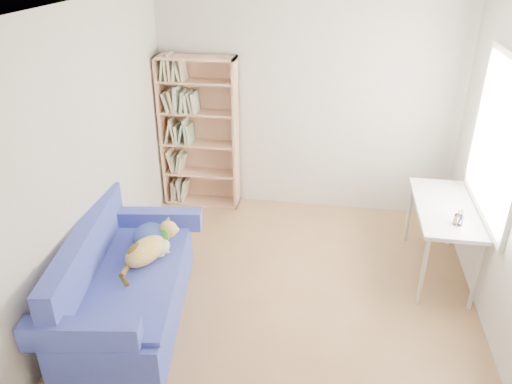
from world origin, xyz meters
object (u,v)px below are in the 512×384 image
sofa (126,285)px  desk (445,213)px  pen_cup (458,219)px  bookshelf (200,139)px

sofa → desk: bearing=13.6°
sofa → pen_cup: pen_cup is taller
sofa → bookshelf: bookshelf is taller
sofa → pen_cup: size_ratio=12.32×
desk → pen_cup: bearing=-83.6°
desk → pen_cup: pen_cup is taller
bookshelf → pen_cup: bookshelf is taller
sofa → bookshelf: 2.29m
sofa → bookshelf: (0.09, 2.23, 0.52)m
bookshelf → desk: (2.71, -1.08, -0.18)m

